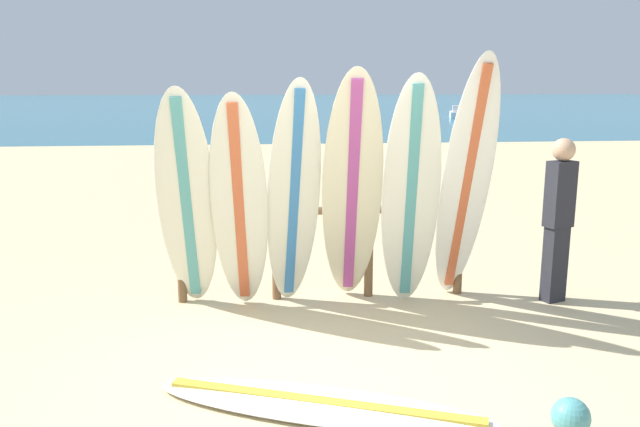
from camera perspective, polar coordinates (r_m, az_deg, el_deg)
name	(u,v)px	position (r m, az deg, el deg)	size (l,w,h in m)	color
ground_plane	(315,369)	(5.10, -0.44, -13.77)	(120.00, 120.00, 0.00)	#D3BC8C
ocean_water	(261,104)	(62.62, -5.27, 9.74)	(120.00, 80.00, 0.01)	teal
surfboard_rack	(323,234)	(6.48, 0.26, -1.89)	(2.96, 0.09, 1.06)	brown
surfboard_leaning_far_left	(187,203)	(6.07, -11.81, 0.96)	(0.58, 0.85, 2.17)	silver
surfboard_leaning_left	(239,206)	(5.97, -7.22, 0.69)	(0.59, 0.77, 2.12)	silver
surfboard_leaning_center_left	(293,198)	(5.99, -2.38, 1.41)	(0.60, 0.86, 2.24)	silver
surfboard_leaning_center	(352,193)	(6.00, 2.88, 1.86)	(0.65, 1.16, 2.33)	beige
surfboard_leaning_center_right	(411,195)	(6.11, 8.11, 1.68)	(0.61, 0.66, 2.28)	white
surfboard_leaning_right	(466,185)	(6.22, 12.87, 2.54)	(0.50, 1.07, 2.46)	white
surfboard_lying_on_sand	(322,405)	(4.53, 0.14, -16.73)	(2.43, 1.34, 0.08)	white
beachgoer_standing	(559,213)	(6.75, 20.55, 0.02)	(0.31, 0.25, 1.66)	#26262D
small_boat_offshore	(457,113)	(39.92, 12.17, 8.75)	(1.36, 2.34, 0.71)	silver
beach_ball	(571,417)	(4.51, 21.49, -16.54)	(0.24, 0.24, 0.24)	teal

